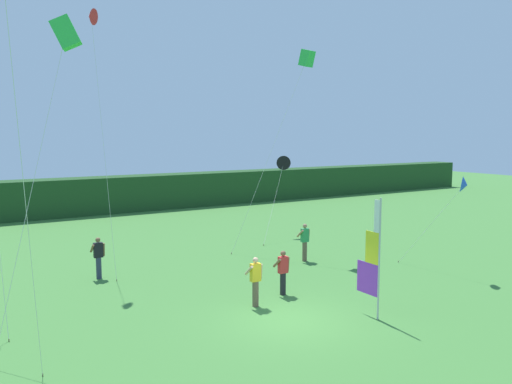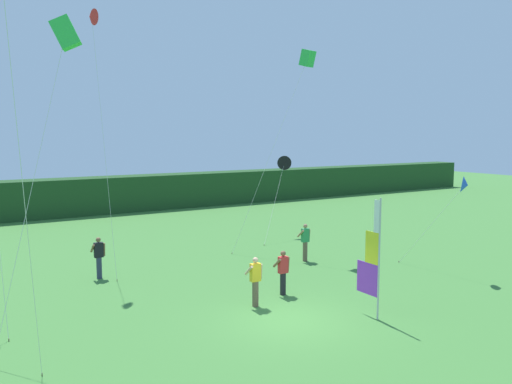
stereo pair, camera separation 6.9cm
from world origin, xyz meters
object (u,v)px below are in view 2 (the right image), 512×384
Objects in this scene: person_near_banner at (283,271)px; person_mid_field at (99,256)px; kite_black_delta_3 at (284,163)px; kite_blue_delta_6 at (465,185)px; banner_flag at (372,260)px; person_far_right at (305,241)px; kite_green_box_2 at (65,34)px; kite_red_delta_5 at (92,19)px; person_far_left at (255,280)px; kite_green_box_1 at (307,59)px.

person_mid_field reaches higher than person_near_banner.
kite_black_delta_3 is 1.10× the size of kite_blue_delta_6.
kite_black_delta_3 is 11.81m from kite_blue_delta_6.
kite_blue_delta_6 reaches higher than person_near_banner.
banner_flag is at bearing -55.33° from person_mid_field.
kite_green_box_2 is (-11.30, -3.70, 7.87)m from person_far_right.
kite_red_delta_5 reaches higher than person_mid_field.
kite_green_box_1 is at bearing 42.27° from person_far_left.
kite_red_delta_5 reaches higher than person_far_right.
person_near_banner is 13.13m from kite_red_delta_5.
person_mid_field is at bearing 124.67° from banner_flag.
person_far_right is at bearing 126.55° from kite_blue_delta_6.
kite_black_delta_3 is (3.07, 6.23, 3.28)m from person_far_right.
person_near_banner is at bearing 108.12° from banner_flag.
kite_green_box_1 is at bearing -1.48° from person_mid_field.
person_far_right is 0.38× the size of kite_black_delta_3.
person_far_right is (2.66, 7.20, -0.96)m from banner_flag.
banner_flag is at bearing -166.05° from kite_blue_delta_6.
kite_green_box_1 is at bearing -8.68° from kite_red_delta_5.
kite_green_box_1 is 2.39× the size of kite_blue_delta_6.
kite_green_box_1 is 9.76m from kite_blue_delta_6.
person_far_left is (3.72, -6.42, 0.01)m from person_mid_field.
person_mid_field is at bearing -161.26° from kite_black_delta_3.
kite_black_delta_3 is (1.68, 4.40, -5.45)m from kite_green_box_1.
person_near_banner is 10.91m from kite_green_box_2.
person_far_right is 0.19× the size of kite_green_box_2.
kite_green_box_1 is 10.28m from kite_red_delta_5.
kite_green_box_2 reaches higher than person_near_banner.
kite_green_box_1 reaches higher than kite_green_box_2.
kite_blue_delta_6 is at bearing 13.95° from banner_flag.
person_far_left is 10.00m from kite_blue_delta_6.
person_far_left reaches higher than person_near_banner.
kite_red_delta_5 is at bearing 119.78° from banner_flag.
person_mid_field is 9.96m from kite_red_delta_5.
kite_green_box_2 is at bearing -145.34° from kite_black_delta_3.
person_mid_field is 13.27m from kite_black_delta_3.
person_far_left is 6.89m from person_far_right.
kite_green_box_1 is 0.91× the size of kite_red_delta_5.
kite_black_delta_3 reaches higher than person_mid_field.
person_far_left is 0.37× the size of kite_black_delta_3.
person_far_left is at bearing -128.70° from kite_black_delta_3.
banner_flag reaches higher than person_far_right.
person_far_right is 0.18× the size of kite_green_box_1.
kite_red_delta_5 is at bearing -166.38° from kite_black_delta_3.
kite_green_box_2 is 7.79m from kite_red_delta_5.
kite_red_delta_5 is (-8.72, 3.38, 9.85)m from person_far_right.
kite_black_delta_3 reaches higher than person_far_right.
kite_black_delta_3 reaches higher than banner_flag.
kite_blue_delta_6 is (1.03, -11.76, -0.36)m from kite_black_delta_3.
kite_black_delta_3 is at bearing 55.36° from person_near_banner.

